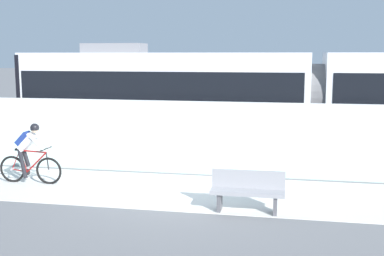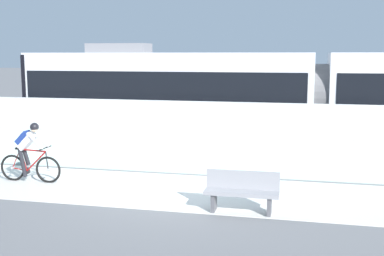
% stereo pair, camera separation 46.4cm
% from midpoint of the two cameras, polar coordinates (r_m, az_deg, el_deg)
% --- Properties ---
extents(ground_plane, '(200.00, 200.00, 0.00)m').
position_cam_midpoint_polar(ground_plane, '(12.39, -0.59, -7.34)').
color(ground_plane, slate).
extents(bike_path_deck, '(32.00, 3.20, 0.01)m').
position_cam_midpoint_polar(bike_path_deck, '(12.39, -0.59, -7.31)').
color(bike_path_deck, silver).
rests_on(bike_path_deck, ground).
extents(glass_parapet, '(32.00, 0.05, 1.15)m').
position_cam_midpoint_polar(glass_parapet, '(14.01, 1.17, -3.06)').
color(glass_parapet, silver).
rests_on(glass_parapet, ground).
extents(concrete_barrier_wall, '(32.00, 0.36, 1.90)m').
position_cam_midpoint_polar(concrete_barrier_wall, '(15.68, 2.52, -0.41)').
color(concrete_barrier_wall, silver).
rests_on(concrete_barrier_wall, ground).
extents(tram_rail_near, '(32.00, 0.08, 0.01)m').
position_cam_midpoint_polar(tram_rail_near, '(18.26, 3.91, -2.17)').
color(tram_rail_near, '#595654').
rests_on(tram_rail_near, ground).
extents(tram_rail_far, '(32.00, 0.08, 0.01)m').
position_cam_midpoint_polar(tram_rail_far, '(19.65, 4.56, -1.40)').
color(tram_rail_far, '#595654').
rests_on(tram_rail_far, ground).
extents(tram, '(22.56, 2.54, 3.81)m').
position_cam_midpoint_polar(tram, '(18.52, 15.32, 3.60)').
color(tram, silver).
rests_on(tram, ground).
extents(cyclist_on_bike, '(1.77, 0.58, 1.61)m').
position_cam_midpoint_polar(cyclist_on_bike, '(13.72, -17.44, -2.75)').
color(cyclist_on_bike, black).
rests_on(cyclist_on_bike, ground).
extents(bench, '(1.60, 0.45, 0.89)m').
position_cam_midpoint_polar(bench, '(10.76, 7.04, -7.23)').
color(bench, gray).
rests_on(bench, ground).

